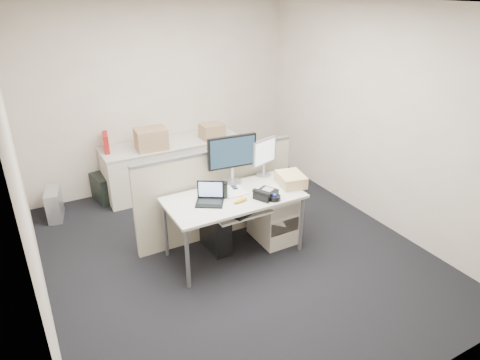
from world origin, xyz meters
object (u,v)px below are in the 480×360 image
desk (234,202)px  desk_phone (266,194)px  monitor_main (232,160)px  laptop (209,194)px

desk → desk_phone: desk_phone is taller
monitor_main → laptop: 0.59m
desk_phone → monitor_main: bearing=80.2°
desk → laptop: size_ratio=5.20×
desk → monitor_main: 0.50m
monitor_main → laptop: (-0.45, -0.34, -0.18)m
monitor_main → desk_phone: 0.58m
desk → desk_phone: bearing=-31.0°
desk → desk_phone: size_ratio=6.39×
desk → laptop: (-0.30, -0.02, 0.17)m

